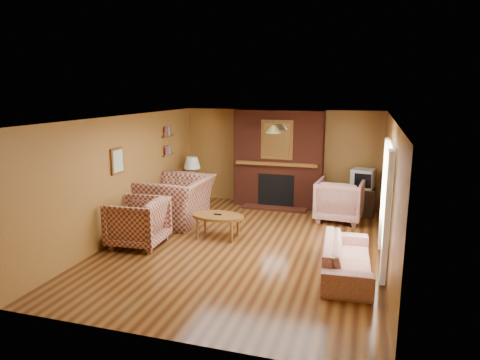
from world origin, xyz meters
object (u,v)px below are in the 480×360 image
(crt_tv, at_px, (363,179))
(plaid_loveseat, at_px, (177,200))
(tv_stand, at_px, (362,201))
(plaid_armchair, at_px, (138,222))
(side_table, at_px, (193,194))
(floral_armchair, at_px, (340,200))
(coffee_table, at_px, (218,217))
(floral_sofa, at_px, (347,258))
(fireplace, at_px, (278,160))
(table_lamp, at_px, (192,169))

(crt_tv, bearing_deg, plaid_loveseat, -155.04)
(tv_stand, bearing_deg, plaid_loveseat, -153.84)
(plaid_armchair, height_order, tv_stand, plaid_armchair)
(side_table, height_order, tv_stand, tv_stand)
(floral_armchair, distance_m, tv_stand, 0.80)
(coffee_table, distance_m, crt_tv, 3.71)
(plaid_loveseat, distance_m, floral_sofa, 4.14)
(floral_armchair, distance_m, coffee_table, 2.92)
(plaid_loveseat, bearing_deg, tv_stand, 114.71)
(floral_sofa, bearing_deg, plaid_armchair, 83.30)
(plaid_loveseat, distance_m, floral_armchair, 3.63)
(coffee_table, xyz_separation_m, crt_tv, (2.69, 2.51, 0.44))
(coffee_table, bearing_deg, floral_armchair, 40.32)
(side_table, relative_size, tv_stand, 0.86)
(fireplace, relative_size, plaid_armchair, 2.43)
(crt_tv, bearing_deg, floral_sofa, -92.42)
(fireplace, height_order, floral_sofa, fireplace)
(fireplace, relative_size, table_lamp, 3.46)
(tv_stand, relative_size, crt_tv, 1.10)
(plaid_armchair, bearing_deg, floral_sofa, 83.36)
(coffee_table, bearing_deg, plaid_armchair, -147.90)
(fireplace, xyz_separation_m, side_table, (-2.10, -0.53, -0.91))
(fireplace, height_order, tv_stand, fireplace)
(plaid_loveseat, height_order, side_table, plaid_loveseat)
(table_lamp, xyz_separation_m, tv_stand, (4.15, 0.35, -0.61))
(fireplace, xyz_separation_m, tv_stand, (2.05, -0.18, -0.87))
(floral_sofa, xyz_separation_m, side_table, (-4.00, 3.21, -0.00))
(floral_armchair, xyz_separation_m, side_table, (-3.68, 0.28, -0.19))
(plaid_armchair, bearing_deg, plaid_loveseat, 172.84)
(floral_armchair, bearing_deg, plaid_loveseat, 24.15)
(floral_sofa, relative_size, crt_tv, 3.31)
(plaid_loveseat, height_order, floral_sofa, plaid_loveseat)
(table_lamp, xyz_separation_m, crt_tv, (4.15, 0.34, -0.07))
(plaid_armchair, xyz_separation_m, floral_armchair, (3.53, 2.71, 0.01))
(crt_tv, bearing_deg, coffee_table, -137.00)
(plaid_loveseat, xyz_separation_m, floral_armchair, (3.43, 1.19, -0.04))
(plaid_armchair, distance_m, floral_sofa, 3.86)
(fireplace, height_order, floral_armchair, fireplace)
(tv_stand, distance_m, crt_tv, 0.54)
(tv_stand, bearing_deg, floral_armchair, -125.62)
(coffee_table, bearing_deg, fireplace, 76.59)
(fireplace, distance_m, crt_tv, 2.08)
(plaid_loveseat, distance_m, crt_tv, 4.32)
(floral_sofa, bearing_deg, tv_stand, -5.86)
(plaid_loveseat, bearing_deg, floral_armchair, 108.80)
(fireplace, height_order, plaid_armchair, fireplace)
(floral_armchair, bearing_deg, crt_tv, -121.97)
(plaid_loveseat, relative_size, plaid_armchair, 1.56)
(table_lamp, bearing_deg, side_table, 90.00)
(fireplace, xyz_separation_m, crt_tv, (2.05, -0.19, -0.32))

